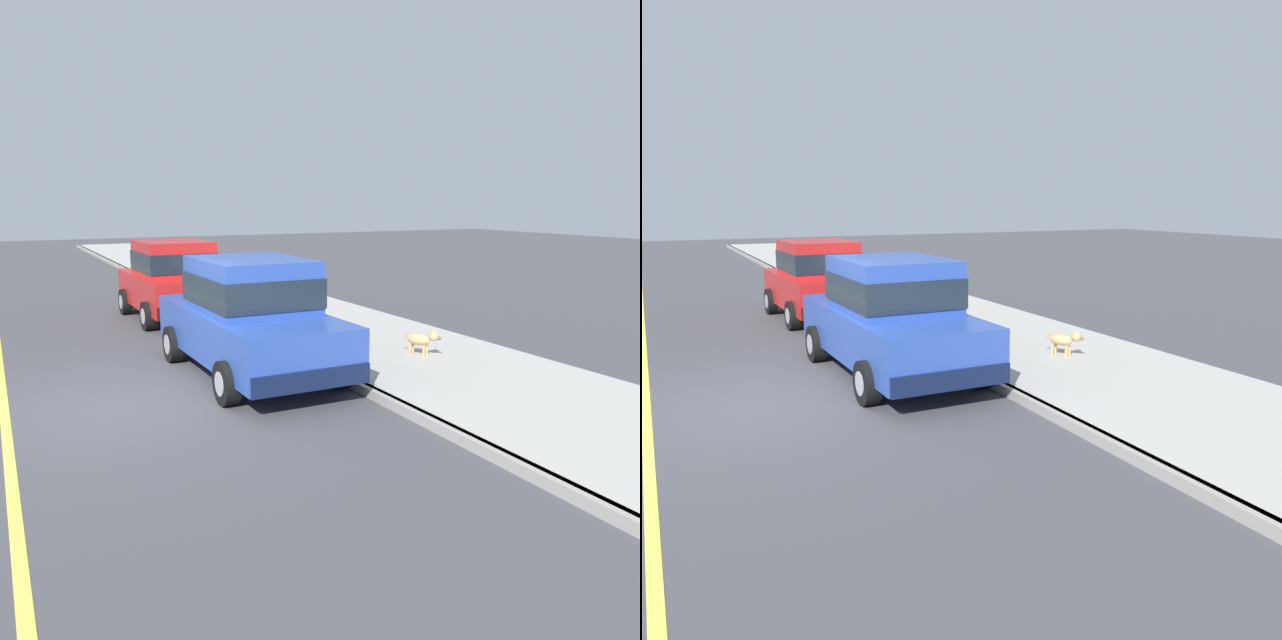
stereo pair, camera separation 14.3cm
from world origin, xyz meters
The scene contains 7 objects.
ground_plane centered at (0.00, 0.00, 0.00)m, with size 80.00×80.00×0.00m, color #424247.
curb centered at (3.20, 0.00, 0.07)m, with size 0.16×64.00×0.14m, color gray.
sidewalk centered at (5.00, 0.00, 0.07)m, with size 3.60×64.00×0.14m, color #A8A59E.
lane_centre_line centered at (-1.60, 0.00, 0.00)m, with size 0.12×57.60×0.01m, color #E0D64C.
car_blue_sedan centered at (2.08, 0.74, 0.98)m, with size 2.08×4.62×1.92m.
car_red_hatchback centered at (2.23, 6.25, 0.98)m, with size 2.02×3.84×1.88m.
dog_tan centered at (5.02, 0.07, 0.43)m, with size 0.42×0.69×0.49m.
Camera 2 is at (-1.49, -9.07, 2.85)m, focal length 36.51 mm.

